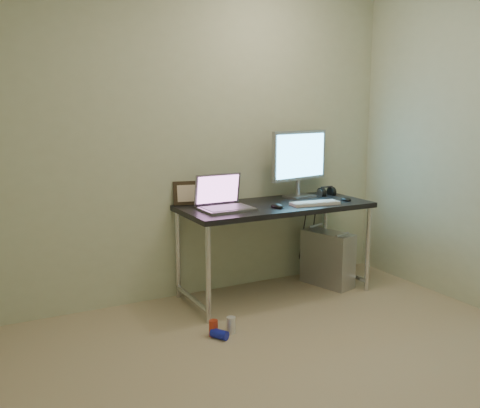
# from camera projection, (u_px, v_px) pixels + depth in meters

# --- Properties ---
(floor) EXTENTS (3.50, 3.50, 0.00)m
(floor) POSITION_uv_depth(u_px,v_px,m) (325.00, 390.00, 2.90)
(floor) COLOR tan
(floor) RESTS_ON ground
(wall_back) EXTENTS (3.50, 0.02, 2.50)m
(wall_back) POSITION_uv_depth(u_px,v_px,m) (195.00, 140.00, 4.20)
(wall_back) COLOR beige
(wall_back) RESTS_ON ground
(desk) EXTENTS (1.52, 0.67, 0.75)m
(desk) POSITION_uv_depth(u_px,v_px,m) (275.00, 214.00, 4.26)
(desk) COLOR black
(desk) RESTS_ON ground
(tower_computer) EXTENTS (0.31, 0.48, 0.49)m
(tower_computer) POSITION_uv_depth(u_px,v_px,m) (328.00, 258.00, 4.56)
(tower_computer) COLOR #ABABB0
(tower_computer) RESTS_ON ground
(cable_a) EXTENTS (0.01, 0.16, 0.69)m
(cable_a) POSITION_uv_depth(u_px,v_px,m) (303.00, 233.00, 4.77)
(cable_a) COLOR black
(cable_a) RESTS_ON ground
(cable_b) EXTENTS (0.02, 0.11, 0.71)m
(cable_b) POSITION_uv_depth(u_px,v_px,m) (313.00, 234.00, 4.80)
(cable_b) COLOR black
(cable_b) RESTS_ON ground
(can_red) EXTENTS (0.08, 0.08, 0.11)m
(can_red) POSITION_uv_depth(u_px,v_px,m) (213.00, 328.00, 3.57)
(can_red) COLOR #BB341C
(can_red) RESTS_ON ground
(can_white) EXTENTS (0.08, 0.08, 0.11)m
(can_white) POSITION_uv_depth(u_px,v_px,m) (231.00, 325.00, 3.62)
(can_white) COLOR silver
(can_white) RESTS_ON ground
(can_blue) EXTENTS (0.11, 0.13, 0.06)m
(can_blue) POSITION_uv_depth(u_px,v_px,m) (219.00, 334.00, 3.53)
(can_blue) COLOR #161FB6
(can_blue) RESTS_ON ground
(laptop) EXTENTS (0.38, 0.31, 0.26)m
(laptop) POSITION_uv_depth(u_px,v_px,m) (223.00, 201.00, 4.02)
(laptop) COLOR #9F9EA5
(laptop) RESTS_ON desk
(monitor) EXTENTS (0.60, 0.22, 0.56)m
(monitor) POSITION_uv_depth(u_px,v_px,m) (300.00, 159.00, 4.50)
(monitor) COLOR #9F9EA5
(monitor) RESTS_ON desk
(keyboard) EXTENTS (0.40, 0.17, 0.02)m
(keyboard) POSITION_uv_depth(u_px,v_px,m) (315.00, 203.00, 4.21)
(keyboard) COLOR silver
(keyboard) RESTS_ON desk
(mouse_right) EXTENTS (0.07, 0.11, 0.04)m
(mouse_right) POSITION_uv_depth(u_px,v_px,m) (346.00, 199.00, 4.39)
(mouse_right) COLOR black
(mouse_right) RESTS_ON desk
(mouse_left) EXTENTS (0.09, 0.13, 0.04)m
(mouse_left) POSITION_uv_depth(u_px,v_px,m) (277.00, 205.00, 4.08)
(mouse_left) COLOR black
(mouse_left) RESTS_ON desk
(headphones) EXTENTS (0.15, 0.09, 0.10)m
(headphones) POSITION_uv_depth(u_px,v_px,m) (327.00, 192.00, 4.64)
(headphones) COLOR black
(headphones) RESTS_ON desk
(picture_frame) EXTENTS (0.24, 0.12, 0.19)m
(picture_frame) POSITION_uv_depth(u_px,v_px,m) (188.00, 193.00, 4.19)
(picture_frame) COLOR black
(picture_frame) RESTS_ON desk
(webcam) EXTENTS (0.05, 0.04, 0.13)m
(webcam) POSITION_uv_depth(u_px,v_px,m) (209.00, 191.00, 4.29)
(webcam) COLOR silver
(webcam) RESTS_ON desk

